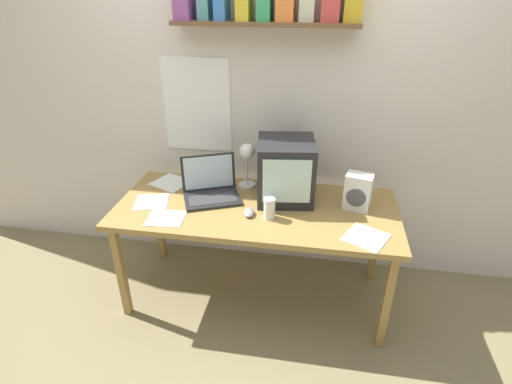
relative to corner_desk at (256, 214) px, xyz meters
name	(u,v)px	position (x,y,z in m)	size (l,w,h in m)	color
ground_plane	(256,293)	(0.00, 0.00, -0.65)	(12.00, 12.00, 0.00)	#827451
back_wall	(268,88)	(0.00, 0.50, 0.67)	(5.60, 0.24, 2.60)	silver
corner_desk	(256,214)	(0.00, 0.00, 0.00)	(1.72, 0.75, 0.70)	#9F7B3F
crt_monitor	(286,170)	(0.16, 0.15, 0.24)	(0.39, 0.40, 0.38)	#232326
laptop	(211,187)	(-0.31, 0.08, 0.12)	(0.42, 0.38, 0.25)	#232326
desk_lamp	(247,158)	(-0.09, 0.22, 0.28)	(0.12, 0.16, 0.33)	silver
juice_glass	(269,209)	(0.10, -0.12, 0.11)	(0.07, 0.07, 0.13)	white
space_heater	(358,192)	(0.61, 0.08, 0.17)	(0.18, 0.15, 0.22)	white
computer_mouse	(249,212)	(-0.02, -0.11, 0.07)	(0.08, 0.11, 0.03)	gray
open_notebook	(171,183)	(-0.63, 0.22, 0.06)	(0.30, 0.29, 0.00)	white
loose_paper_near_laptop	(366,237)	(0.64, -0.23, 0.06)	(0.28, 0.29, 0.00)	white
printed_handout	(166,218)	(-0.50, -0.23, 0.06)	(0.23, 0.20, 0.00)	silver
loose_paper_near_monitor	(152,202)	(-0.66, -0.06, 0.06)	(0.25, 0.25, 0.00)	white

